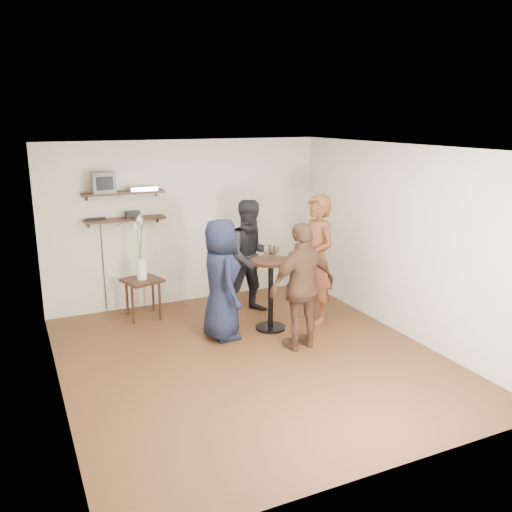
{
  "coord_description": "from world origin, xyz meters",
  "views": [
    {
      "loc": [
        -2.57,
        -5.7,
        2.95
      ],
      "look_at": [
        0.25,
        0.4,
        1.21
      ],
      "focal_mm": 38.0,
      "sensor_mm": 36.0,
      "label": 1
    }
  ],
  "objects_px": {
    "drinks_table": "(271,285)",
    "person_brown": "(303,286)",
    "person_plaid": "(317,259)",
    "person_navy": "(221,280)",
    "crt_monitor": "(103,182)",
    "radio": "(133,214)",
    "side_table": "(142,285)",
    "dvd_deck": "(143,188)",
    "person_dark": "(252,257)"
  },
  "relations": [
    {
      "from": "drinks_table",
      "to": "person_brown",
      "type": "bearing_deg",
      "value": -83.11
    },
    {
      "from": "person_plaid",
      "to": "person_brown",
      "type": "relative_size",
      "value": 1.13
    },
    {
      "from": "person_navy",
      "to": "crt_monitor",
      "type": "bearing_deg",
      "value": 38.2
    },
    {
      "from": "radio",
      "to": "drinks_table",
      "type": "distance_m",
      "value": 2.37
    },
    {
      "from": "radio",
      "to": "person_navy",
      "type": "xyz_separation_m",
      "value": [
        0.8,
        -1.58,
        -0.69
      ]
    },
    {
      "from": "side_table",
      "to": "person_brown",
      "type": "distance_m",
      "value": 2.56
    },
    {
      "from": "side_table",
      "to": "drinks_table",
      "type": "height_order",
      "value": "drinks_table"
    },
    {
      "from": "person_plaid",
      "to": "person_navy",
      "type": "relative_size",
      "value": 1.14
    },
    {
      "from": "drinks_table",
      "to": "person_plaid",
      "type": "bearing_deg",
      "value": 0.62
    },
    {
      "from": "person_plaid",
      "to": "dvd_deck",
      "type": "bearing_deg",
      "value": -127.44
    },
    {
      "from": "crt_monitor",
      "to": "person_navy",
      "type": "height_order",
      "value": "crt_monitor"
    },
    {
      "from": "dvd_deck",
      "to": "person_plaid",
      "type": "xyz_separation_m",
      "value": [
        2.11,
        -1.58,
        -0.96
      ]
    },
    {
      "from": "drinks_table",
      "to": "person_brown",
      "type": "relative_size",
      "value": 0.61
    },
    {
      "from": "drinks_table",
      "to": "person_navy",
      "type": "xyz_separation_m",
      "value": [
        -0.74,
        0.01,
        0.17
      ]
    },
    {
      "from": "person_plaid",
      "to": "person_dark",
      "type": "distance_m",
      "value": 1.02
    },
    {
      "from": "radio",
      "to": "side_table",
      "type": "relative_size",
      "value": 0.35
    },
    {
      "from": "dvd_deck",
      "to": "drinks_table",
      "type": "xyz_separation_m",
      "value": [
        1.37,
        -1.59,
        -1.24
      ]
    },
    {
      "from": "radio",
      "to": "drinks_table",
      "type": "height_order",
      "value": "radio"
    },
    {
      "from": "drinks_table",
      "to": "person_dark",
      "type": "height_order",
      "value": "person_dark"
    },
    {
      "from": "drinks_table",
      "to": "person_plaid",
      "type": "distance_m",
      "value": 0.8
    },
    {
      "from": "crt_monitor",
      "to": "person_brown",
      "type": "relative_size",
      "value": 0.19
    },
    {
      "from": "crt_monitor",
      "to": "person_plaid",
      "type": "bearing_deg",
      "value": -30.47
    },
    {
      "from": "radio",
      "to": "person_plaid",
      "type": "bearing_deg",
      "value": -34.67
    },
    {
      "from": "radio",
      "to": "drinks_table",
      "type": "xyz_separation_m",
      "value": [
        1.54,
        -1.59,
        -0.86
      ]
    },
    {
      "from": "crt_monitor",
      "to": "side_table",
      "type": "xyz_separation_m",
      "value": [
        0.41,
        -0.38,
        -1.52
      ]
    },
    {
      "from": "radio",
      "to": "person_dark",
      "type": "relative_size",
      "value": 0.13
    },
    {
      "from": "crt_monitor",
      "to": "side_table",
      "type": "distance_m",
      "value": 1.61
    },
    {
      "from": "person_plaid",
      "to": "person_dark",
      "type": "xyz_separation_m",
      "value": [
        -0.7,
        0.73,
        -0.06
      ]
    },
    {
      "from": "person_brown",
      "to": "person_plaid",
      "type": "bearing_deg",
      "value": -138.14
    },
    {
      "from": "person_dark",
      "to": "person_navy",
      "type": "bearing_deg",
      "value": -133.78
    },
    {
      "from": "drinks_table",
      "to": "person_plaid",
      "type": "relative_size",
      "value": 0.54
    },
    {
      "from": "radio",
      "to": "drinks_table",
      "type": "bearing_deg",
      "value": -45.86
    },
    {
      "from": "dvd_deck",
      "to": "person_dark",
      "type": "relative_size",
      "value": 0.23
    },
    {
      "from": "radio",
      "to": "person_dark",
      "type": "xyz_separation_m",
      "value": [
        1.58,
        -0.85,
        -0.64
      ]
    },
    {
      "from": "dvd_deck",
      "to": "person_dark",
      "type": "distance_m",
      "value": 1.94
    },
    {
      "from": "crt_monitor",
      "to": "drinks_table",
      "type": "xyz_separation_m",
      "value": [
        1.94,
        -1.59,
        -1.36
      ]
    },
    {
      "from": "crt_monitor",
      "to": "person_navy",
      "type": "xyz_separation_m",
      "value": [
        1.2,
        -1.58,
        -1.19
      ]
    },
    {
      "from": "side_table",
      "to": "person_plaid",
      "type": "xyz_separation_m",
      "value": [
        2.28,
        -1.2,
        0.44
      ]
    },
    {
      "from": "drinks_table",
      "to": "person_navy",
      "type": "distance_m",
      "value": 0.76
    },
    {
      "from": "person_plaid",
      "to": "drinks_table",
      "type": "bearing_deg",
      "value": -90.0
    },
    {
      "from": "person_plaid",
      "to": "person_brown",
      "type": "height_order",
      "value": "person_plaid"
    },
    {
      "from": "radio",
      "to": "person_navy",
      "type": "bearing_deg",
      "value": -63.14
    },
    {
      "from": "person_plaid",
      "to": "person_navy",
      "type": "xyz_separation_m",
      "value": [
        -1.48,
        0.0,
        -0.11
      ]
    },
    {
      "from": "side_table",
      "to": "person_navy",
      "type": "bearing_deg",
      "value": -56.52
    },
    {
      "from": "radio",
      "to": "side_table",
      "type": "bearing_deg",
      "value": -89.1
    },
    {
      "from": "person_dark",
      "to": "side_table",
      "type": "bearing_deg",
      "value": 166.83
    },
    {
      "from": "crt_monitor",
      "to": "dvd_deck",
      "type": "relative_size",
      "value": 0.8
    },
    {
      "from": "drinks_table",
      "to": "person_dark",
      "type": "distance_m",
      "value": 0.77
    },
    {
      "from": "person_dark",
      "to": "crt_monitor",
      "type": "bearing_deg",
      "value": 160.28
    },
    {
      "from": "drinks_table",
      "to": "side_table",
      "type": "bearing_deg",
      "value": 141.76
    }
  ]
}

